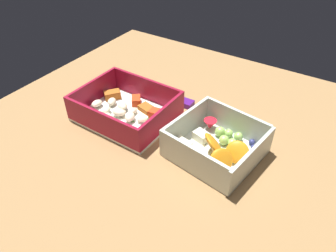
# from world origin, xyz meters

# --- Properties ---
(table_surface) EXTENTS (0.80, 0.80, 0.02)m
(table_surface) POSITION_xyz_m (0.00, 0.00, 0.01)
(table_surface) COLOR #9E7547
(table_surface) RESTS_ON ground
(pasta_container) EXTENTS (0.19, 0.16, 0.06)m
(pasta_container) POSITION_xyz_m (-0.11, 0.01, 0.04)
(pasta_container) COLOR white
(pasta_container) RESTS_ON table_surface
(fruit_bowl) EXTENTS (0.17, 0.16, 0.06)m
(fruit_bowl) POSITION_xyz_m (0.09, 0.01, 0.04)
(fruit_bowl) COLOR silver
(fruit_bowl) RESTS_ON table_surface
(candy_bar) EXTENTS (0.07, 0.03, 0.01)m
(candy_bar) POSITION_xyz_m (-0.05, 0.12, 0.03)
(candy_bar) COLOR #51197A
(candy_bar) RESTS_ON table_surface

